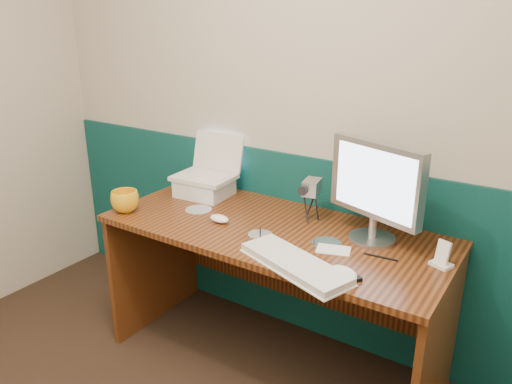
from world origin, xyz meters
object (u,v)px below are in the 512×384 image
Objects in this scene: keyboard at (295,264)px; mug at (125,201)px; desk at (273,298)px; camcorder at (311,198)px; laptop at (203,156)px; monitor at (376,191)px.

keyboard is 0.99m from mug.
desk is 7.21× the size of camcorder.
laptop reaches higher than mug.
keyboard is at bearing -92.39° from monitor.
laptop is 0.67× the size of monitor.
mug is (-0.72, -0.23, 0.43)m from desk.
desk is 3.53× the size of monitor.
camcorder is (-0.17, 0.46, 0.10)m from keyboard.
desk is 5.23× the size of laptop.
desk is 0.75m from monitor.
monitor is at bearing 16.96° from mug.
monitor is at bearing 87.61° from keyboard.
monitor reaches higher than camcorder.
camcorder is at bearing 26.29° from mug.
laptop reaches higher than camcorder.
laptop is at bearing 163.08° from desk.
mug is at bearing -143.63° from monitor.
desk is 0.55m from keyboard.
monitor is 2.05× the size of camcorder.
laptop is 1.38× the size of camcorder.
desk is at bearing 152.85° from keyboard.
laptop is 0.65m from camcorder.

